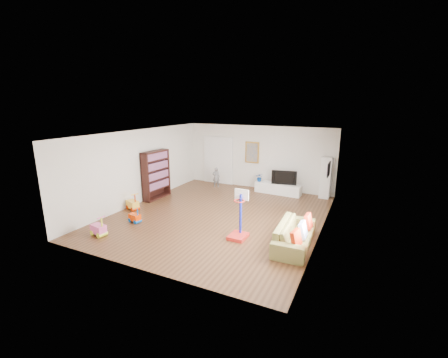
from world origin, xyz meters
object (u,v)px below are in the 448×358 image
at_px(bookshelf, 156,175).
at_px(media_console, 278,188).
at_px(sofa, 295,234).
at_px(basketball_hoop, 238,215).

bearing_deg(bookshelf, media_console, 34.84).
relative_size(bookshelf, sofa, 0.90).
height_order(sofa, basketball_hoop, basketball_hoop).
xyz_separation_m(sofa, basketball_hoop, (-1.49, -0.27, 0.38)).
xyz_separation_m(bookshelf, sofa, (5.76, -1.66, -0.63)).
relative_size(media_console, sofa, 0.91).
relative_size(media_console, bookshelf, 1.01).
distance_m(media_console, basketball_hoop, 4.59).
bearing_deg(sofa, bookshelf, 71.53).
bearing_deg(sofa, basketball_hoop, 97.82).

